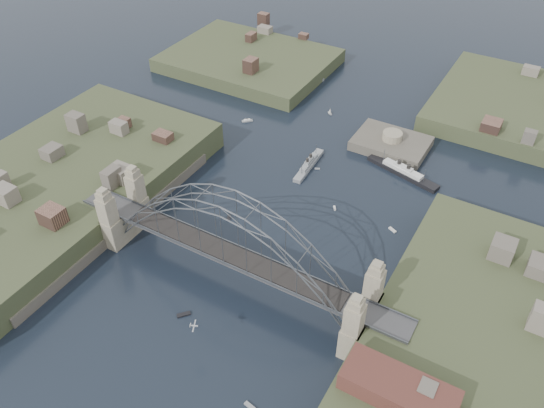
{
  "coord_description": "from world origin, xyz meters",
  "views": [
    {
      "loc": [
        51.12,
        -69.87,
        95.67
      ],
      "look_at": [
        0.0,
        18.0,
        10.0
      ],
      "focal_mm": 36.29,
      "sensor_mm": 36.0,
      "label": 1
    }
  ],
  "objects_px": {
    "bridge": "(230,242)",
    "naval_cruiser_near": "(309,165)",
    "naval_cruiser_far": "(309,84)",
    "fort_island": "(390,148)",
    "wharf_shed": "(399,389)",
    "ocean_liner": "(403,172)"
  },
  "relations": [
    {
      "from": "wharf_shed",
      "to": "fort_island",
      "type": "bearing_deg",
      "value": 110.85
    },
    {
      "from": "wharf_shed",
      "to": "naval_cruiser_far",
      "type": "bearing_deg",
      "value": 123.96
    },
    {
      "from": "wharf_shed",
      "to": "ocean_liner",
      "type": "bearing_deg",
      "value": 108.37
    },
    {
      "from": "naval_cruiser_far",
      "to": "ocean_liner",
      "type": "xyz_separation_m",
      "value": [
        47.58,
        -33.76,
        0.15
      ]
    },
    {
      "from": "wharf_shed",
      "to": "naval_cruiser_far",
      "type": "height_order",
      "value": "wharf_shed"
    },
    {
      "from": "fort_island",
      "to": "naval_cruiser_far",
      "type": "xyz_separation_m",
      "value": [
        -39.72,
        22.47,
        1.07
      ]
    },
    {
      "from": "fort_island",
      "to": "ocean_liner",
      "type": "distance_m",
      "value": 13.8
    },
    {
      "from": "bridge",
      "to": "naval_cruiser_near",
      "type": "xyz_separation_m",
      "value": [
        -5.13,
        48.26,
        -11.52
      ]
    },
    {
      "from": "wharf_shed",
      "to": "ocean_liner",
      "type": "distance_m",
      "value": 77.16
    },
    {
      "from": "bridge",
      "to": "fort_island",
      "type": "distance_m",
      "value": 72.14
    },
    {
      "from": "fort_island",
      "to": "naval_cruiser_far",
      "type": "distance_m",
      "value": 45.65
    },
    {
      "from": "bridge",
      "to": "fort_island",
      "type": "bearing_deg",
      "value": 80.27
    },
    {
      "from": "ocean_liner",
      "to": "naval_cruiser_near",
      "type": "bearing_deg",
      "value": -157.29
    },
    {
      "from": "naval_cruiser_near",
      "to": "ocean_liner",
      "type": "bearing_deg",
      "value": 22.71
    },
    {
      "from": "bridge",
      "to": "ocean_liner",
      "type": "xyz_separation_m",
      "value": [
        19.85,
        58.72,
        -11.45
      ]
    },
    {
      "from": "wharf_shed",
      "to": "naval_cruiser_near",
      "type": "relative_size",
      "value": 1.15
    },
    {
      "from": "naval_cruiser_far",
      "to": "fort_island",
      "type": "bearing_deg",
      "value": -29.5
    },
    {
      "from": "bridge",
      "to": "naval_cruiser_near",
      "type": "relative_size",
      "value": 4.84
    },
    {
      "from": "bridge",
      "to": "wharf_shed",
      "type": "height_order",
      "value": "bridge"
    },
    {
      "from": "fort_island",
      "to": "ocean_liner",
      "type": "bearing_deg",
      "value": -55.16
    },
    {
      "from": "wharf_shed",
      "to": "ocean_liner",
      "type": "xyz_separation_m",
      "value": [
        -24.15,
        72.72,
        -9.13
      ]
    },
    {
      "from": "bridge",
      "to": "fort_island",
      "type": "xyz_separation_m",
      "value": [
        12.0,
        70.0,
        -12.66
      ]
    }
  ]
}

